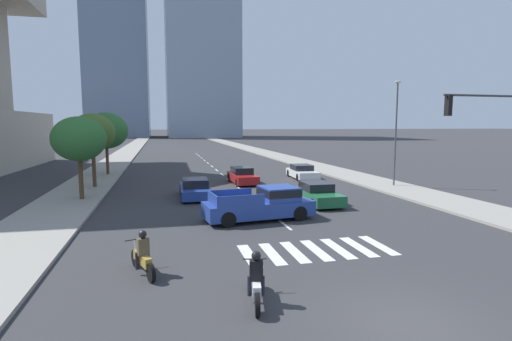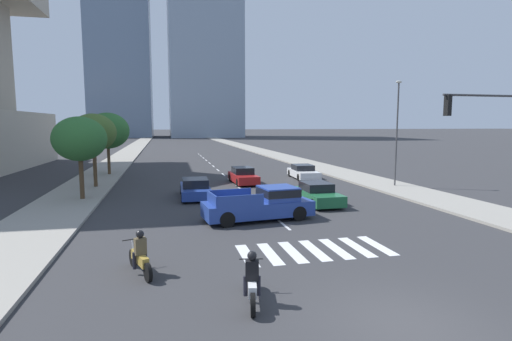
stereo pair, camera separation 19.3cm
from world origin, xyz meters
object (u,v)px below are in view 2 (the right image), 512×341
object	(u,v)px
street_lamp_east	(397,126)
street_tree_third	(108,131)
sedan_white_0	(303,172)
sedan_blue_3	(195,189)
sedan_green_2	(317,194)
motorcycle_trailing	(140,257)
traffic_signal_near	(498,132)
street_tree_nearest	(80,139)
motorcycle_third	(252,282)
street_tree_second	(93,133)
sedan_red_1	(243,176)
pickup_truck	(263,204)

from	to	relation	value
street_lamp_east	street_tree_third	xyz separation A→B (m)	(-22.71, 12.66, -0.49)
sedan_white_0	sedan_blue_3	bearing A→B (deg)	-51.51
sedan_white_0	sedan_green_2	distance (m)	11.60
motorcycle_trailing	traffic_signal_near	world-z (taller)	traffic_signal_near
motorcycle_trailing	street_lamp_east	size ratio (longest dim) A/B	0.27
sedan_white_0	sedan_blue_3	size ratio (longest dim) A/B	0.97
street_tree_third	sedan_green_2	bearing A→B (deg)	-50.36
street_tree_nearest	sedan_white_0	bearing A→B (deg)	21.38
motorcycle_third	traffic_signal_near	size ratio (longest dim) A/B	0.34
motorcycle_third	street_lamp_east	size ratio (longest dim) A/B	0.27
street_tree_second	sedan_red_1	bearing A→B (deg)	-0.29
pickup_truck	sedan_blue_3	bearing A→B (deg)	106.14
motorcycle_trailing	sedan_green_2	world-z (taller)	motorcycle_trailing
traffic_signal_near	street_tree_third	distance (m)	31.90
sedan_red_1	street_lamp_east	bearing A→B (deg)	65.12
pickup_truck	street_lamp_east	xyz separation A→B (m)	(12.63, 7.81, 3.97)
pickup_truck	motorcycle_third	bearing A→B (deg)	-112.69
sedan_green_2	street_lamp_east	bearing A→B (deg)	119.03
sedan_blue_3	traffic_signal_near	size ratio (longest dim) A/B	0.74
street_tree_nearest	pickup_truck	bearing A→B (deg)	-36.53
pickup_truck	street_tree_second	distance (m)	16.51
motorcycle_trailing	sedan_white_0	distance (m)	24.49
traffic_signal_near	street_tree_nearest	distance (m)	23.19
motorcycle_third	street_tree_third	distance (m)	30.82
sedan_green_2	street_tree_second	distance (m)	17.56
motorcycle_trailing	street_lamp_east	bearing A→B (deg)	-72.14
sedan_blue_3	street_lamp_east	bearing A→B (deg)	-85.50
traffic_signal_near	street_tree_second	distance (m)	26.21
sedan_blue_3	sedan_red_1	bearing A→B (deg)	-36.87
street_tree_nearest	street_tree_second	xyz separation A→B (m)	(0.00, 5.14, 0.30)
sedan_red_1	sedan_blue_3	xyz separation A→B (m)	(-4.40, -5.57, -0.01)
motorcycle_trailing	pickup_truck	xyz separation A→B (m)	(5.76, 6.32, 0.23)
motorcycle_trailing	sedan_green_2	xyz separation A→B (m)	(10.02, 9.48, 0.02)
motorcycle_trailing	sedan_blue_3	world-z (taller)	motorcycle_trailing
sedan_red_1	sedan_green_2	xyz separation A→B (m)	(2.79, -9.39, -0.01)
sedan_white_0	street_lamp_east	bearing A→B (deg)	41.79
motorcycle_third	street_tree_nearest	bearing A→B (deg)	34.92
motorcycle_trailing	street_lamp_east	distance (m)	23.57
motorcycle_third	street_tree_nearest	world-z (taller)	street_tree_nearest
pickup_truck	sedan_blue_3	xyz separation A→B (m)	(-2.93, 6.98, -0.21)
pickup_truck	traffic_signal_near	distance (m)	11.39
street_tree_second	motorcycle_trailing	bearing A→B (deg)	-77.14
sedan_blue_3	street_tree_nearest	xyz separation A→B (m)	(-7.15, 0.49, 3.37)
street_tree_second	motorcycle_third	bearing A→B (deg)	-71.18
sedan_blue_3	sedan_white_0	bearing A→B (deg)	-53.23
motorcycle_third	street_tree_third	bearing A→B (deg)	24.95
sedan_blue_3	street_tree_nearest	world-z (taller)	street_tree_nearest
motorcycle_trailing	pickup_truck	size ratio (longest dim) A/B	0.37
street_lamp_east	street_tree_second	distance (m)	23.21
sedan_white_0	sedan_red_1	xyz separation A→B (m)	(-5.95, -1.77, 0.04)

